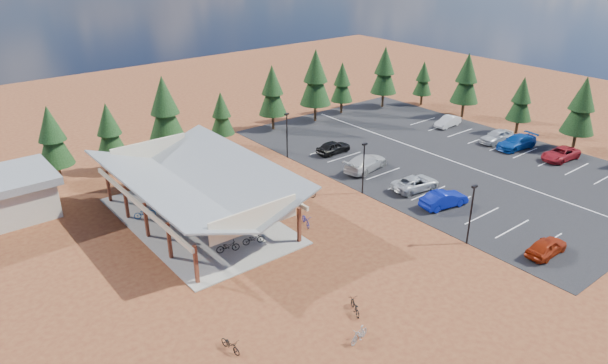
# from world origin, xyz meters

# --- Properties ---
(ground) EXTENTS (140.00, 140.00, 0.00)m
(ground) POSITION_xyz_m (0.00, 0.00, 0.00)
(ground) COLOR #5D2818
(ground) RESTS_ON ground
(asphalt_lot) EXTENTS (27.00, 44.00, 0.04)m
(asphalt_lot) POSITION_xyz_m (18.50, 3.00, 0.02)
(asphalt_lot) COLOR black
(asphalt_lot) RESTS_ON ground
(concrete_pad) EXTENTS (10.60, 18.60, 0.10)m
(concrete_pad) POSITION_xyz_m (-10.00, 7.00, 0.05)
(concrete_pad) COLOR gray
(concrete_pad) RESTS_ON ground
(bike_pavilion) EXTENTS (11.65, 19.40, 4.97)m
(bike_pavilion) POSITION_xyz_m (-10.00, 7.00, 3.82)
(bike_pavilion) COLOR #542A18
(bike_pavilion) RESTS_ON concrete_pad
(lamp_post_0) EXTENTS (0.50, 0.25, 5.14)m
(lamp_post_0) POSITION_xyz_m (5.00, -10.00, 2.98)
(lamp_post_0) COLOR black
(lamp_post_0) RESTS_ON ground
(lamp_post_1) EXTENTS (0.50, 0.25, 5.14)m
(lamp_post_1) POSITION_xyz_m (5.00, 2.00, 2.98)
(lamp_post_1) COLOR black
(lamp_post_1) RESTS_ON ground
(lamp_post_2) EXTENTS (0.50, 0.25, 5.14)m
(lamp_post_2) POSITION_xyz_m (5.00, 14.00, 2.98)
(lamp_post_2) COLOR black
(lamp_post_2) RESTS_ON ground
(trash_bin_0) EXTENTS (0.60, 0.60, 0.90)m
(trash_bin_0) POSITION_xyz_m (-4.18, 5.41, 0.45)
(trash_bin_0) COLOR #412F17
(trash_bin_0) RESTS_ON ground
(trash_bin_1) EXTENTS (0.60, 0.60, 0.90)m
(trash_bin_1) POSITION_xyz_m (-2.53, 6.66, 0.45)
(trash_bin_1) COLOR #412F17
(trash_bin_1) RESTS_ON ground
(pine_1) EXTENTS (3.42, 3.42, 7.97)m
(pine_1) POSITION_xyz_m (-16.87, 22.89, 4.87)
(pine_1) COLOR #382314
(pine_1) RESTS_ON ground
(pine_2) EXTENTS (3.20, 3.20, 7.46)m
(pine_2) POSITION_xyz_m (-11.59, 22.07, 4.55)
(pine_2) COLOR #382314
(pine_2) RESTS_ON ground
(pine_3) EXTENTS (4.02, 4.02, 9.37)m
(pine_3) POSITION_xyz_m (-5.47, 21.82, 5.73)
(pine_3) COLOR #382314
(pine_3) RESTS_ON ground
(pine_4) EXTENTS (2.82, 2.82, 6.58)m
(pine_4) POSITION_xyz_m (1.22, 21.49, 4.01)
(pine_4) COLOR #382314
(pine_4) RESTS_ON ground
(pine_5) EXTENTS (3.56, 3.56, 8.29)m
(pine_5) POSITION_xyz_m (9.50, 22.96, 5.06)
(pine_5) COLOR #382314
(pine_5) RESTS_ON ground
(pine_6) EXTENTS (4.11, 4.11, 9.58)m
(pine_6) POSITION_xyz_m (15.93, 22.26, 5.86)
(pine_6) COLOR #382314
(pine_6) RESTS_ON ground
(pine_7) EXTENTS (3.06, 3.06, 7.14)m
(pine_7) POSITION_xyz_m (21.14, 22.79, 4.35)
(pine_7) COLOR #382314
(pine_7) RESTS_ON ground
(pine_8) EXTENTS (3.74, 3.74, 8.71)m
(pine_8) POSITION_xyz_m (27.82, 21.27, 5.32)
(pine_8) COLOR #382314
(pine_8) RESTS_ON ground
(pine_10) EXTENTS (3.69, 3.69, 8.60)m
(pine_10) POSITION_xyz_m (32.36, -4.77, 5.25)
(pine_10) COLOR #382314
(pine_10) RESTS_ON ground
(pine_11) EXTENTS (3.08, 3.08, 7.18)m
(pine_11) POSITION_xyz_m (32.60, 2.66, 4.38)
(pine_11) COLOR #382314
(pine_11) RESTS_ON ground
(pine_12) EXTENTS (3.76, 3.76, 8.77)m
(pine_12) POSITION_xyz_m (32.77, 10.99, 5.35)
(pine_12) COLOR #382314
(pine_12) RESTS_ON ground
(pine_13) EXTENTS (2.74, 2.74, 6.37)m
(pine_13) POSITION_xyz_m (33.18, 18.56, 3.89)
(pine_13) COLOR #382314
(pine_13) RESTS_ON ground
(bike_0) EXTENTS (1.95, 1.21, 0.97)m
(bike_0) POSITION_xyz_m (-10.76, 0.77, 0.58)
(bike_0) COLOR black
(bike_0) RESTS_ON concrete_pad
(bike_1) EXTENTS (1.82, 0.79, 1.06)m
(bike_1) POSITION_xyz_m (-11.48, 5.48, 0.63)
(bike_1) COLOR gray
(bike_1) RESTS_ON concrete_pad
(bike_2) EXTENTS (1.98, 1.18, 0.98)m
(bike_2) POSITION_xyz_m (-13.49, 10.13, 0.59)
(bike_2) COLOR navy
(bike_2) RESTS_ON concrete_pad
(bike_3) EXTENTS (1.63, 0.86, 0.94)m
(bike_3) POSITION_xyz_m (-10.81, 13.88, 0.57)
(bike_3) COLOR maroon
(bike_3) RESTS_ON concrete_pad
(bike_4) EXTENTS (1.92, 1.13, 0.95)m
(bike_4) POSITION_xyz_m (-8.54, 0.53, 0.58)
(bike_4) COLOR black
(bike_4) RESTS_ON concrete_pad
(bike_5) EXTENTS (1.63, 0.80, 0.94)m
(bike_5) POSITION_xyz_m (-8.07, 6.66, 0.57)
(bike_5) COLOR gray
(bike_5) RESTS_ON concrete_pad
(bike_6) EXTENTS (2.02, 1.23, 1.00)m
(bike_6) POSITION_xyz_m (-7.40, 8.23, 0.60)
(bike_6) COLOR #1D339E
(bike_6) RESTS_ON concrete_pad
(bike_7) EXTENTS (1.55, 0.56, 0.91)m
(bike_7) POSITION_xyz_m (-7.69, 12.21, 0.56)
(bike_7) COLOR maroon
(bike_7) RESTS_ON concrete_pad
(bike_8) EXTENTS (0.79, 1.75, 0.89)m
(bike_8) POSITION_xyz_m (-16.40, -8.77, 0.44)
(bike_8) COLOR black
(bike_8) RESTS_ON ground
(bike_12) EXTENTS (1.34, 1.85, 0.93)m
(bike_12) POSITION_xyz_m (-8.12, -10.76, 0.46)
(bike_12) COLOR black
(bike_12) RESTS_ON ground
(bike_13) EXTENTS (1.71, 0.78, 0.99)m
(bike_13) POSITION_xyz_m (-9.84, -12.95, 0.50)
(bike_13) COLOR gray
(bike_13) RESTS_ON ground
(bike_14) EXTENTS (1.27, 1.97, 0.98)m
(bike_14) POSITION_xyz_m (-3.20, 0.47, 0.49)
(bike_14) COLOR navy
(bike_14) RESTS_ON ground
(bike_16) EXTENTS (1.86, 1.18, 0.92)m
(bike_16) POSITION_xyz_m (0.12, 4.40, 0.46)
(bike_16) COLOR black
(bike_16) RESTS_ON ground
(car_0) EXTENTS (4.10, 1.68, 1.39)m
(car_0) POSITION_xyz_m (8.32, -14.85, 0.74)
(car_0) COLOR #96250B
(car_0) RESTS_ON asphalt_lot
(car_1) EXTENTS (4.84, 2.45, 1.52)m
(car_1) POSITION_xyz_m (8.74, -4.71, 0.80)
(car_1) COLOR #091792
(car_1) RESTS_ON asphalt_lot
(car_2) EXTENTS (5.22, 2.89, 1.38)m
(car_2) POSITION_xyz_m (9.57, -0.66, 0.73)
(car_2) COLOR #A8ACAF
(car_2) RESTS_ON asphalt_lot
(car_3) EXTENTS (6.08, 3.40, 1.67)m
(car_3) POSITION_xyz_m (9.25, 5.91, 0.87)
(car_3) COLOR #B2B2B2
(car_3) RESTS_ON asphalt_lot
(car_4) EXTENTS (4.32, 1.83, 1.46)m
(car_4) POSITION_xyz_m (9.84, 11.70, 0.77)
(car_4) COLOR black
(car_4) RESTS_ON asphalt_lot
(car_6) EXTENTS (5.07, 2.63, 1.37)m
(car_6) POSITION_xyz_m (28.11, -5.47, 0.72)
(car_6) COLOR maroon
(car_6) RESTS_ON asphalt_lot
(car_7) EXTENTS (5.56, 2.76, 1.55)m
(car_7) POSITION_xyz_m (27.47, -0.48, 0.82)
(car_7) COLOR #0C3C96
(car_7) RESTS_ON asphalt_lot
(car_8) EXTENTS (4.77, 2.28, 1.57)m
(car_8) POSITION_xyz_m (27.45, 2.15, 0.83)
(car_8) COLOR #ADB1B6
(car_8) RESTS_ON asphalt_lot
(car_9) EXTENTS (4.21, 1.71, 1.36)m
(car_9) POSITION_xyz_m (27.80, 9.58, 0.72)
(car_9) COLOR silver
(car_9) RESTS_ON asphalt_lot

